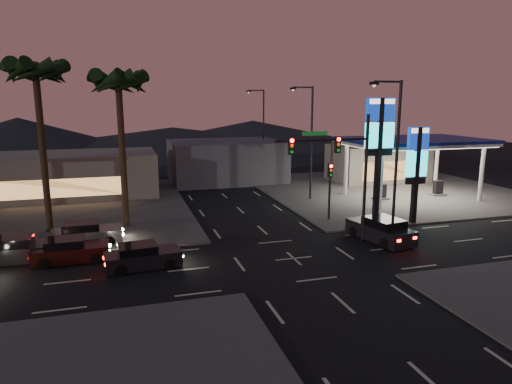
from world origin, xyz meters
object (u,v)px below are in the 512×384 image
object	(u,v)px
gas_station	(413,143)
pylon_sign_tall	(379,135)
car_lane_a_front	(142,257)
pylon_sign_short	(417,160)
car_lane_b_mid	(16,250)
traffic_signal_mast	(341,160)
car_lane_b_front	(86,234)
suv_station	(381,230)
car_lane_a_mid	(70,251)

from	to	relation	value
gas_station	pylon_sign_tall	size ratio (longest dim) A/B	1.36
car_lane_a_front	pylon_sign_short	bearing A→B (deg)	10.38
pylon_sign_tall	pylon_sign_short	xyz separation A→B (m)	(2.50, -1.00, -1.74)
car_lane_a_front	car_lane_b_mid	world-z (taller)	car_lane_b_mid
traffic_signal_mast	car_lane_b_front	size ratio (longest dim) A/B	1.81
car_lane_b_front	car_lane_b_mid	distance (m)	4.15
suv_station	car_lane_b_front	bearing A→B (deg)	165.46
car_lane_a_mid	pylon_sign_short	bearing A→B (deg)	3.49
car_lane_a_front	car_lane_b_front	distance (m)	6.09
suv_station	car_lane_a_mid	bearing A→B (deg)	175.13
traffic_signal_mast	car_lane_b_front	world-z (taller)	traffic_signal_mast
pylon_sign_tall	suv_station	world-z (taller)	pylon_sign_tall
pylon_sign_tall	pylon_sign_short	size ratio (longest dim) A/B	1.29
car_lane_a_front	car_lane_a_mid	xyz separation A→B (m)	(-3.79, 2.13, 0.01)
car_lane_a_front	car_lane_b_front	bearing A→B (deg)	121.21
pylon_sign_tall	suv_station	xyz separation A→B (m)	(-1.99, -4.00, -5.67)
gas_station	pylon_sign_tall	world-z (taller)	pylon_sign_tall
traffic_signal_mast	car_lane_b_front	bearing A→B (deg)	164.67
traffic_signal_mast	car_lane_a_front	world-z (taller)	traffic_signal_mast
pylon_sign_tall	pylon_sign_short	world-z (taller)	pylon_sign_tall
pylon_sign_short	suv_station	distance (m)	6.68
car_lane_b_mid	car_lane_a_mid	bearing A→B (deg)	-16.12
traffic_signal_mast	gas_station	bearing A→B (deg)	39.28
gas_station	car_lane_a_front	world-z (taller)	gas_station
car_lane_b_front	car_lane_b_mid	size ratio (longest dim) A/B	0.99
pylon_sign_tall	car_lane_b_mid	distance (m)	24.21
traffic_signal_mast	car_lane_b_front	distance (m)	16.46
car_lane_a_front	pylon_sign_tall	bearing A→B (deg)	15.09
car_lane_b_mid	car_lane_b_front	bearing A→B (deg)	33.05
gas_station	car_lane_a_front	size ratio (longest dim) A/B	2.92
car_lane_b_mid	pylon_sign_tall	bearing A→B (deg)	3.88
gas_station	car_lane_b_mid	bearing A→B (deg)	-165.36
traffic_signal_mast	pylon_sign_tall	bearing A→B (deg)	36.52
gas_station	car_lane_a_mid	distance (m)	29.84
car_lane_b_front	car_lane_a_front	bearing A→B (deg)	-58.79
pylon_sign_short	traffic_signal_mast	size ratio (longest dim) A/B	0.88
traffic_signal_mast	suv_station	xyz separation A→B (m)	(2.76, -0.49, -4.51)
pylon_sign_short	traffic_signal_mast	distance (m)	7.69
pylon_sign_tall	car_lane_b_front	world-z (taller)	pylon_sign_tall
gas_station	car_lane_a_mid	size ratio (longest dim) A/B	2.91
pylon_sign_tall	car_lane_a_mid	xyz separation A→B (m)	(-20.63, -2.41, -5.76)
traffic_signal_mast	car_lane_a_mid	distance (m)	16.58
car_lane_a_mid	car_lane_b_front	size ratio (longest dim) A/B	0.95
gas_station	pylon_sign_short	distance (m)	9.02
gas_station	car_lane_b_mid	distance (m)	32.31
car_lane_a_front	car_lane_b_mid	bearing A→B (deg)	156.02
gas_station	car_lane_b_mid	xyz separation A→B (m)	(-30.97, -8.09, -4.41)
pylon_sign_short	car_lane_a_front	distance (m)	20.07
car_lane_b_front	suv_station	size ratio (longest dim) A/B	0.90
car_lane_b_front	pylon_sign_tall	bearing A→B (deg)	-1.92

